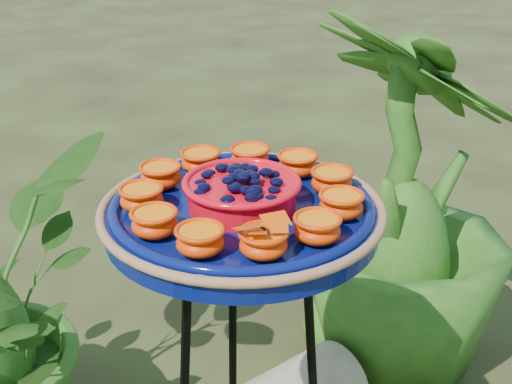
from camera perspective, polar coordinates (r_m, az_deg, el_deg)
The scene contains 2 objects.
feeder_dish at distance 1.20m, azimuth -1.14°, elevation -1.28°, with size 0.58×0.58×0.11m.
shrub_back_right at distance 2.13m, azimuth 12.02°, elevation -1.11°, with size 0.64×0.64×1.14m, color #265015.
Camera 1 is at (-0.52, -0.97, 1.49)m, focal length 50.00 mm.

